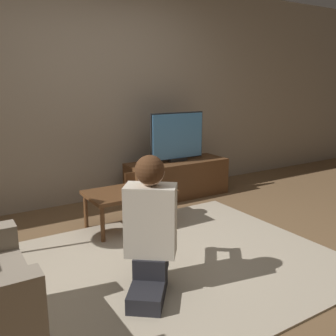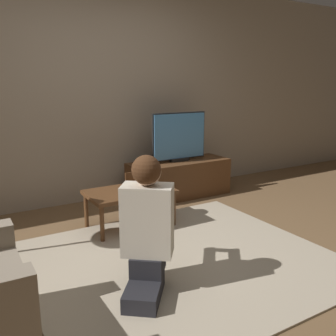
{
  "view_description": "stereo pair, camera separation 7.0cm",
  "coord_description": "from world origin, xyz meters",
  "px_view_note": "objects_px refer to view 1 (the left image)",
  "views": [
    {
      "loc": [
        -1.58,
        -2.3,
        1.42
      ],
      "look_at": [
        0.25,
        0.63,
        0.62
      ],
      "focal_mm": 40.0,
      "sensor_mm": 36.0,
      "label": 1
    },
    {
      "loc": [
        -1.52,
        -2.33,
        1.42
      ],
      "look_at": [
        0.25,
        0.63,
        0.62
      ],
      "focal_mm": 40.0,
      "sensor_mm": 36.0,
      "label": 2
    }
  ],
  "objects_px": {
    "person_kneeling": "(151,224)",
    "table_lamp": "(147,175)",
    "tv": "(177,137)",
    "coffee_table": "(129,195)"
  },
  "relations": [
    {
      "from": "person_kneeling",
      "to": "table_lamp",
      "type": "relative_size",
      "value": 5.24
    },
    {
      "from": "tv",
      "to": "table_lamp",
      "type": "relative_size",
      "value": 4.12
    },
    {
      "from": "tv",
      "to": "coffee_table",
      "type": "distance_m",
      "value": 1.23
    },
    {
      "from": "tv",
      "to": "person_kneeling",
      "type": "xyz_separation_m",
      "value": [
        -1.36,
        -1.73,
        -0.27
      ]
    },
    {
      "from": "tv",
      "to": "person_kneeling",
      "type": "bearing_deg",
      "value": -128.05
    },
    {
      "from": "table_lamp",
      "to": "coffee_table",
      "type": "bearing_deg",
      "value": -162.46
    },
    {
      "from": "person_kneeling",
      "to": "coffee_table",
      "type": "bearing_deg",
      "value": -71.12
    },
    {
      "from": "tv",
      "to": "table_lamp",
      "type": "distance_m",
      "value": 0.95
    },
    {
      "from": "tv",
      "to": "table_lamp",
      "type": "xyz_separation_m",
      "value": [
        -0.73,
        -0.55,
        -0.27
      ]
    },
    {
      "from": "coffee_table",
      "to": "person_kneeling",
      "type": "xyz_separation_m",
      "value": [
        -0.39,
        -1.11,
        0.15
      ]
    }
  ]
}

